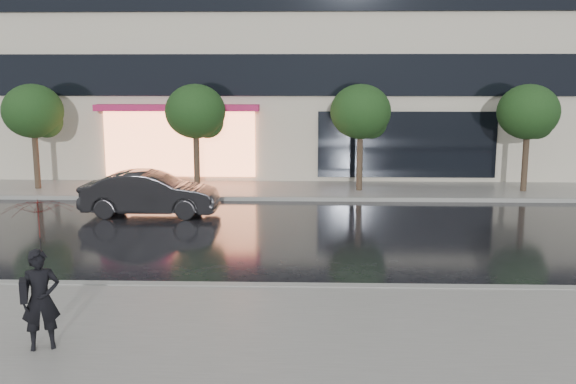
{
  "coord_description": "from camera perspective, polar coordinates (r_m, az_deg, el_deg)",
  "views": [
    {
      "loc": [
        1.09,
        -13.35,
        4.28
      ],
      "look_at": [
        0.6,
        2.47,
        1.4
      ],
      "focal_mm": 40.0,
      "sensor_mm": 36.0,
      "label": 1
    }
  ],
  "objects": [
    {
      "name": "tree_mid_east",
      "position": [
        23.51,
        6.61,
        6.93
      ],
      "size": [
        2.2,
        2.2,
        3.99
      ],
      "color": "#33261C",
      "rests_on": "ground"
    },
    {
      "name": "sidewalk_near",
      "position": [
        11.0,
        -4.15,
        -12.27
      ],
      "size": [
        60.0,
        4.5,
        0.12
      ],
      "primitive_type": "cube",
      "color": "slate",
      "rests_on": "ground"
    },
    {
      "name": "tree_mid_west",
      "position": [
        23.77,
        -8.07,
        6.93
      ],
      "size": [
        2.2,
        2.2,
        3.99
      ],
      "color": "#33261C",
      "rests_on": "ground"
    },
    {
      "name": "tree_far_west",
      "position": [
        25.48,
        -21.57,
        6.54
      ],
      "size": [
        2.2,
        2.2,
        3.99
      ],
      "color": "#33261C",
      "rests_on": "ground"
    },
    {
      "name": "curb_near",
      "position": [
        13.1,
        -3.14,
        -8.45
      ],
      "size": [
        60.0,
        0.25,
        0.14
      ],
      "primitive_type": "cube",
      "color": "gray",
      "rests_on": "ground"
    },
    {
      "name": "ground",
      "position": [
        14.07,
        -2.79,
        -7.42
      ],
      "size": [
        120.0,
        120.0,
        0.0
      ],
      "primitive_type": "plane",
      "color": "black",
      "rests_on": "ground"
    },
    {
      "name": "pedestrian_with_umbrella",
      "position": [
        10.4,
        -21.21,
        -4.64
      ],
      "size": [
        1.33,
        1.35,
        2.35
      ],
      "rotation": [
        0.0,
        0.0,
        0.38
      ],
      "color": "black",
      "rests_on": "sidewalk_near"
    },
    {
      "name": "tree_far_east",
      "position": [
        24.74,
        20.68,
        6.51
      ],
      "size": [
        2.2,
        2.2,
        3.99
      ],
      "color": "#33261C",
      "rests_on": "ground"
    },
    {
      "name": "curb_far",
      "position": [
        22.28,
        -1.08,
        -0.58
      ],
      "size": [
        60.0,
        0.25,
        0.14
      ],
      "primitive_type": "cube",
      "color": "gray",
      "rests_on": "ground"
    },
    {
      "name": "sidewalk_far",
      "position": [
        24.0,
        -0.87,
        0.18
      ],
      "size": [
        60.0,
        3.5,
        0.12
      ],
      "primitive_type": "cube",
      "color": "slate",
      "rests_on": "ground"
    },
    {
      "name": "parked_car",
      "position": [
        20.27,
        -12.12,
        -0.13
      ],
      "size": [
        4.17,
        1.46,
        1.37
      ],
      "primitive_type": "imported",
      "rotation": [
        0.0,
        0.0,
        1.57
      ],
      "color": "black",
      "rests_on": "ground"
    }
  ]
}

